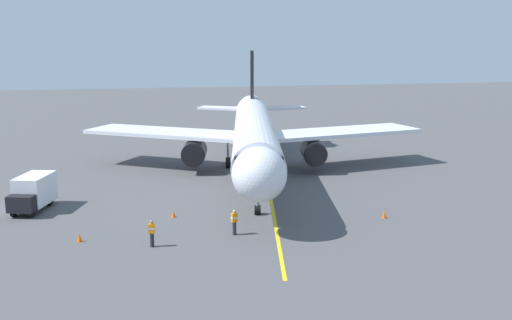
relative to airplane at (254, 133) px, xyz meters
name	(u,v)px	position (x,y,z in m)	size (l,w,h in m)	color
ground_plane	(241,169)	(0.85, -2.21, -4.00)	(220.00, 220.00, 0.00)	#4C4C4F
apron_lead_in_line	(269,189)	(0.06, 6.28, -4.00)	(0.24, 40.00, 0.01)	yellow
airplane	(254,133)	(0.00, 0.00, 0.00)	(34.12, 40.10, 11.50)	silver
ground_crew_marshaller	(152,233)	(10.65, 18.91, -3.12)	(0.44, 0.32, 1.71)	#23232D
ground_crew_wing_walker	(234,222)	(5.23, 17.73, -3.12)	(0.45, 0.35, 1.71)	#23232D
box_truck_near_nose	(33,192)	(18.98, 8.72, -2.62)	(3.22, 4.97, 2.62)	black
safety_cone_nose_left	(173,214)	(8.83, 12.87, -3.73)	(0.32, 0.32, 0.55)	#F2590F
safety_cone_nose_right	(79,238)	(15.11, 16.95, -3.73)	(0.32, 0.32, 0.55)	#F2590F
safety_cone_wing_port	(384,214)	(-6.01, 16.40, -3.73)	(0.32, 0.32, 0.55)	#F2590F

